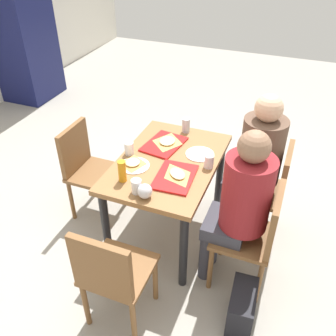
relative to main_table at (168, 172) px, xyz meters
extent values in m
cube|color=#9E998E|center=(0.00, 0.00, -0.63)|extent=(10.00, 10.00, 0.02)
cube|color=olive|center=(0.00, 0.00, 0.09)|extent=(1.08, 0.73, 0.04)
cylinder|color=black|center=(-0.48, -0.30, -0.28)|extent=(0.06, 0.06, 0.68)
cylinder|color=black|center=(0.48, -0.30, -0.28)|extent=(0.06, 0.06, 0.68)
cylinder|color=black|center=(-0.48, 0.30, -0.28)|extent=(0.06, 0.06, 0.68)
cylinder|color=black|center=(0.48, 0.30, -0.28)|extent=(0.06, 0.06, 0.68)
cube|color=brown|center=(-0.27, -0.66, -0.20)|extent=(0.40, 0.40, 0.03)
cube|color=brown|center=(-0.27, -0.84, 0.02)|extent=(0.38, 0.04, 0.40)
cylinder|color=brown|center=(-0.44, -0.49, -0.41)|extent=(0.04, 0.04, 0.41)
cylinder|color=brown|center=(-0.10, -0.49, -0.41)|extent=(0.04, 0.04, 0.41)
cylinder|color=brown|center=(-0.44, -0.83, -0.41)|extent=(0.04, 0.04, 0.41)
cylinder|color=brown|center=(-0.10, -0.83, -0.41)|extent=(0.04, 0.04, 0.41)
cube|color=brown|center=(0.27, -0.66, -0.20)|extent=(0.40, 0.40, 0.03)
cube|color=brown|center=(0.27, -0.84, 0.02)|extent=(0.38, 0.04, 0.40)
cylinder|color=brown|center=(0.10, -0.49, -0.41)|extent=(0.04, 0.04, 0.41)
cylinder|color=brown|center=(0.44, -0.49, -0.41)|extent=(0.04, 0.04, 0.41)
cylinder|color=brown|center=(0.10, -0.83, -0.41)|extent=(0.04, 0.04, 0.41)
cylinder|color=brown|center=(0.44, -0.83, -0.41)|extent=(0.04, 0.04, 0.41)
cube|color=brown|center=(0.00, 0.66, -0.20)|extent=(0.40, 0.40, 0.03)
cube|color=brown|center=(0.00, 0.84, 0.02)|extent=(0.38, 0.04, 0.40)
cylinder|color=brown|center=(0.17, 0.49, -0.41)|extent=(0.04, 0.04, 0.41)
cylinder|color=brown|center=(-0.17, 0.49, -0.41)|extent=(0.04, 0.04, 0.41)
cylinder|color=brown|center=(0.17, 0.83, -0.41)|extent=(0.04, 0.04, 0.41)
cylinder|color=brown|center=(-0.17, 0.83, -0.41)|extent=(0.04, 0.04, 0.41)
cube|color=brown|center=(-0.84, 0.00, -0.20)|extent=(0.40, 0.40, 0.03)
cube|color=brown|center=(-1.02, 0.00, 0.02)|extent=(0.04, 0.38, 0.40)
cylinder|color=brown|center=(-0.67, 0.17, -0.41)|extent=(0.04, 0.04, 0.41)
cylinder|color=brown|center=(-0.67, -0.17, -0.41)|extent=(0.04, 0.04, 0.41)
cylinder|color=brown|center=(-1.01, 0.17, -0.41)|extent=(0.04, 0.04, 0.41)
cylinder|color=brown|center=(-1.01, -0.17, -0.41)|extent=(0.04, 0.04, 0.41)
cylinder|color=#383842|center=(-0.35, -0.43, -0.40)|extent=(0.10, 0.10, 0.44)
cylinder|color=#383842|center=(-0.19, -0.43, -0.40)|extent=(0.10, 0.10, 0.44)
cube|color=#383842|center=(-0.27, -0.53, -0.13)|extent=(0.32, 0.28, 0.10)
cylinder|color=maroon|center=(-0.27, -0.64, 0.18)|extent=(0.32, 0.32, 0.52)
sphere|color=#8C664C|center=(-0.27, -0.64, 0.53)|extent=(0.20, 0.20, 0.20)
cylinder|color=#383842|center=(0.19, -0.43, -0.40)|extent=(0.10, 0.10, 0.44)
cylinder|color=#383842|center=(0.35, -0.43, -0.40)|extent=(0.10, 0.10, 0.44)
cube|color=#383842|center=(0.27, -0.53, -0.13)|extent=(0.32, 0.28, 0.10)
cylinder|color=brown|center=(0.27, -0.64, 0.18)|extent=(0.32, 0.32, 0.52)
sphere|color=#DBAD89|center=(0.27, -0.64, 0.53)|extent=(0.20, 0.20, 0.20)
cube|color=red|center=(-0.19, -0.13, 0.11)|extent=(0.38, 0.28, 0.02)
cube|color=red|center=(0.19, 0.11, 0.11)|extent=(0.39, 0.31, 0.02)
cylinder|color=white|center=(-0.16, 0.20, 0.11)|extent=(0.22, 0.22, 0.01)
cylinder|color=white|center=(0.16, -0.20, 0.11)|extent=(0.22, 0.22, 0.01)
pyramid|color=tan|center=(-0.17, -0.14, 0.13)|extent=(0.25, 0.25, 0.01)
ellipsoid|color=#D8C67F|center=(-0.17, -0.14, 0.14)|extent=(0.18, 0.17, 0.01)
pyramid|color=tan|center=(0.21, 0.09, 0.13)|extent=(0.24, 0.21, 0.01)
ellipsoid|color=#D8C67F|center=(0.21, 0.09, 0.14)|extent=(0.17, 0.14, 0.01)
pyramid|color=#C68C47|center=(-0.15, 0.22, 0.12)|extent=(0.22, 0.21, 0.01)
ellipsoid|color=#D8C67F|center=(-0.15, 0.22, 0.13)|extent=(0.15, 0.14, 0.01)
cylinder|color=white|center=(-0.03, 0.31, 0.16)|extent=(0.07, 0.07, 0.10)
cylinder|color=white|center=(0.03, -0.31, 0.16)|extent=(0.07, 0.07, 0.10)
cylinder|color=white|center=(-0.43, 0.05, 0.16)|extent=(0.07, 0.07, 0.10)
cylinder|color=#B7BCC6|center=(0.46, 0.02, 0.17)|extent=(0.07, 0.07, 0.12)
cylinder|color=orange|center=(-0.35, 0.20, 0.19)|extent=(0.06, 0.06, 0.16)
sphere|color=silver|center=(-0.46, -0.02, 0.16)|extent=(0.10, 0.10, 0.10)
cube|color=black|center=(-0.62, -0.76, -0.48)|extent=(0.33, 0.18, 0.28)
cube|color=#14194C|center=(1.89, 2.85, 0.33)|extent=(0.70, 0.60, 1.90)
camera|label=1|loc=(-2.14, -0.84, 1.66)|focal=39.41mm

